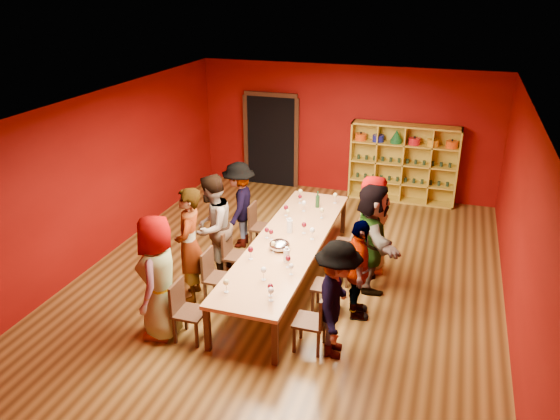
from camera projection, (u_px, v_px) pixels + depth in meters
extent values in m
cube|color=#4F3414|center=(288.00, 280.00, 9.37)|extent=(7.10, 9.10, 0.02)
cube|color=#670705|center=(346.00, 130.00, 12.72)|extent=(7.10, 0.02, 3.00)
cube|color=#670705|center=(139.00, 379.00, 4.83)|extent=(7.10, 0.02, 3.00)
cube|color=#670705|center=(102.00, 176.00, 9.77)|extent=(0.02, 9.10, 3.00)
cube|color=#670705|center=(523.00, 227.00, 7.78)|extent=(0.02, 9.10, 3.00)
cube|color=silver|center=(289.00, 106.00, 8.18)|extent=(7.10, 9.10, 0.02)
cube|color=#B1774A|center=(288.00, 242.00, 9.08)|extent=(1.10, 4.50, 0.06)
cube|color=black|center=(207.00, 329.00, 7.47)|extent=(0.08, 0.08, 0.69)
cube|color=black|center=(297.00, 211.00, 11.27)|extent=(0.08, 0.08, 0.69)
cube|color=black|center=(275.00, 343.00, 7.19)|extent=(0.08, 0.08, 0.69)
cube|color=black|center=(343.00, 217.00, 10.99)|extent=(0.08, 0.08, 0.69)
cube|color=black|center=(272.00, 141.00, 13.33)|extent=(1.20, 0.14, 2.20)
cube|color=black|center=(271.00, 95.00, 12.82)|extent=(1.32, 0.06, 0.10)
cube|color=black|center=(246.00, 140.00, 13.45)|extent=(0.10, 0.06, 2.20)
cube|color=black|center=(297.00, 144.00, 13.08)|extent=(0.10, 0.06, 2.20)
cube|color=gold|center=(352.00, 159.00, 12.69)|extent=(0.04, 0.40, 1.80)
cube|color=gold|center=(457.00, 169.00, 12.02)|extent=(0.04, 0.40, 1.80)
cube|color=gold|center=(407.00, 126.00, 12.01)|extent=(2.40, 0.40, 0.04)
cube|color=gold|center=(400.00, 199.00, 12.70)|extent=(2.40, 0.40, 0.04)
cube|color=gold|center=(404.00, 161.00, 12.52)|extent=(2.40, 0.02, 1.80)
cube|color=gold|center=(401.00, 182.00, 12.53)|extent=(2.36, 0.38, 0.03)
cube|color=gold|center=(403.00, 164.00, 12.36)|extent=(2.36, 0.38, 0.03)
cube|color=gold|center=(405.00, 144.00, 12.18)|extent=(2.36, 0.38, 0.03)
cube|color=gold|center=(377.00, 161.00, 12.53)|extent=(0.03, 0.38, 1.76)
cube|color=gold|center=(403.00, 164.00, 12.36)|extent=(0.03, 0.38, 1.76)
cube|color=gold|center=(430.00, 166.00, 12.19)|extent=(0.03, 0.38, 1.76)
cylinder|color=#E44D0D|center=(361.00, 137.00, 12.43)|extent=(0.26, 0.26, 0.15)
sphere|color=black|center=(361.00, 133.00, 12.39)|extent=(0.05, 0.05, 0.05)
cylinder|color=#151D95|center=(378.00, 138.00, 12.32)|extent=(0.26, 0.26, 0.15)
sphere|color=black|center=(379.00, 134.00, 12.28)|extent=(0.05, 0.05, 0.05)
cylinder|color=#165B2C|center=(396.00, 141.00, 12.22)|extent=(0.26, 0.26, 0.08)
cone|color=#165B2C|center=(397.00, 135.00, 12.16)|extent=(0.24, 0.24, 0.22)
cylinder|color=red|center=(414.00, 141.00, 12.09)|extent=(0.26, 0.26, 0.15)
sphere|color=black|center=(415.00, 137.00, 12.05)|extent=(0.05, 0.05, 0.05)
cylinder|color=gold|center=(433.00, 143.00, 11.98)|extent=(0.26, 0.26, 0.15)
sphere|color=black|center=(433.00, 139.00, 11.94)|extent=(0.05, 0.05, 0.05)
cylinder|color=#E44D0D|center=(452.00, 144.00, 11.86)|extent=(0.26, 0.26, 0.15)
sphere|color=black|center=(452.00, 140.00, 11.82)|extent=(0.05, 0.05, 0.05)
cylinder|color=#1B3121|center=(358.00, 175.00, 12.80)|extent=(0.07, 0.07, 0.10)
cylinder|color=#1B3121|center=(365.00, 176.00, 12.75)|extent=(0.07, 0.07, 0.10)
cylinder|color=#1B3121|center=(373.00, 177.00, 12.69)|extent=(0.07, 0.07, 0.10)
cylinder|color=#1B3121|center=(381.00, 177.00, 12.64)|extent=(0.07, 0.07, 0.10)
cylinder|color=#1B3121|center=(389.00, 178.00, 12.59)|extent=(0.07, 0.07, 0.10)
cylinder|color=#1B3121|center=(397.00, 179.00, 12.54)|extent=(0.07, 0.07, 0.10)
cylinder|color=#1B3121|center=(406.00, 180.00, 12.48)|extent=(0.07, 0.07, 0.10)
cylinder|color=#1B3121|center=(414.00, 181.00, 12.43)|extent=(0.07, 0.07, 0.10)
cylinder|color=#1B3121|center=(422.00, 182.00, 12.38)|extent=(0.07, 0.07, 0.10)
cylinder|color=#1B3121|center=(431.00, 183.00, 12.33)|extent=(0.07, 0.07, 0.10)
cylinder|color=#1B3121|center=(439.00, 183.00, 12.27)|extent=(0.07, 0.07, 0.10)
cylinder|color=#1B3121|center=(448.00, 184.00, 12.22)|extent=(0.07, 0.07, 0.10)
cylinder|color=#1B3121|center=(359.00, 157.00, 12.62)|extent=(0.07, 0.07, 0.10)
cylinder|color=#1B3121|center=(367.00, 157.00, 12.57)|extent=(0.07, 0.07, 0.10)
cylinder|color=#1B3121|center=(375.00, 158.00, 12.52)|extent=(0.07, 0.07, 0.10)
cylinder|color=#1B3121|center=(383.00, 159.00, 12.46)|extent=(0.07, 0.07, 0.10)
cylinder|color=#1B3121|center=(391.00, 160.00, 12.41)|extent=(0.07, 0.07, 0.10)
cylinder|color=#1B3121|center=(399.00, 160.00, 12.36)|extent=(0.07, 0.07, 0.10)
cylinder|color=#1B3121|center=(407.00, 161.00, 12.31)|extent=(0.07, 0.07, 0.10)
cylinder|color=#1B3121|center=(416.00, 162.00, 12.25)|extent=(0.07, 0.07, 0.10)
cylinder|color=#1B3121|center=(424.00, 163.00, 12.20)|extent=(0.07, 0.07, 0.10)
cylinder|color=#1B3121|center=(433.00, 164.00, 12.15)|extent=(0.07, 0.07, 0.10)
cylinder|color=#1B3121|center=(441.00, 164.00, 12.10)|extent=(0.07, 0.07, 0.10)
cylinder|color=#1B3121|center=(450.00, 165.00, 12.04)|extent=(0.07, 0.07, 0.10)
cube|color=black|center=(190.00, 313.00, 7.68)|extent=(0.42, 0.42, 0.04)
cube|color=black|center=(177.00, 296.00, 7.64)|extent=(0.04, 0.40, 0.44)
cube|color=black|center=(175.00, 331.00, 7.67)|extent=(0.04, 0.04, 0.41)
cube|color=black|center=(197.00, 335.00, 7.57)|extent=(0.04, 0.04, 0.41)
cube|color=black|center=(186.00, 317.00, 7.97)|extent=(0.04, 0.04, 0.41)
cube|color=black|center=(207.00, 322.00, 7.87)|extent=(0.04, 0.04, 0.41)
imported|color=#525257|center=(158.00, 277.00, 7.62)|extent=(0.66, 0.98, 1.85)
cube|color=black|center=(219.00, 278.00, 8.56)|extent=(0.42, 0.42, 0.04)
cube|color=black|center=(207.00, 263.00, 8.52)|extent=(0.04, 0.40, 0.44)
cube|color=black|center=(205.00, 294.00, 8.55)|extent=(0.04, 0.04, 0.41)
cube|color=black|center=(225.00, 298.00, 8.45)|extent=(0.04, 0.04, 0.41)
cube|color=black|center=(214.00, 284.00, 8.85)|extent=(0.04, 0.04, 0.41)
cube|color=black|center=(234.00, 287.00, 8.75)|extent=(0.04, 0.04, 0.41)
imported|color=#161E3D|center=(189.00, 245.00, 8.50)|extent=(0.68, 0.80, 1.89)
cube|color=black|center=(238.00, 256.00, 9.24)|extent=(0.42, 0.42, 0.04)
cube|color=black|center=(227.00, 242.00, 9.20)|extent=(0.04, 0.40, 0.44)
cube|color=black|center=(225.00, 271.00, 9.23)|extent=(0.04, 0.04, 0.41)
cube|color=black|center=(244.00, 274.00, 9.13)|extent=(0.04, 0.04, 0.41)
cube|color=black|center=(233.00, 262.00, 9.53)|extent=(0.04, 0.04, 0.41)
cube|color=black|center=(251.00, 265.00, 9.43)|extent=(0.04, 0.04, 0.41)
imported|color=white|center=(212.00, 227.00, 9.18)|extent=(0.54, 0.92, 1.83)
cube|color=black|center=(262.00, 227.00, 10.31)|extent=(0.42, 0.42, 0.04)
cube|color=black|center=(252.00, 215.00, 10.27)|extent=(0.04, 0.40, 0.44)
cube|color=black|center=(251.00, 241.00, 10.30)|extent=(0.04, 0.04, 0.41)
cube|color=black|center=(268.00, 243.00, 10.20)|extent=(0.04, 0.04, 0.41)
cube|color=black|center=(257.00, 233.00, 10.59)|extent=(0.04, 0.04, 0.41)
cube|color=black|center=(273.00, 236.00, 10.50)|extent=(0.04, 0.04, 0.41)
imported|color=#5988B8|center=(239.00, 205.00, 10.28)|extent=(0.59, 1.13, 1.67)
cube|color=black|center=(310.00, 321.00, 7.49)|extent=(0.42, 0.42, 0.04)
cube|color=black|center=(324.00, 309.00, 7.34)|extent=(0.04, 0.40, 0.44)
cube|color=black|center=(294.00, 340.00, 7.48)|extent=(0.04, 0.04, 0.41)
cube|color=black|center=(318.00, 344.00, 7.38)|extent=(0.04, 0.04, 0.41)
cube|color=black|center=(301.00, 326.00, 7.77)|extent=(0.04, 0.04, 0.41)
cube|color=black|center=(324.00, 330.00, 7.68)|extent=(0.04, 0.04, 0.41)
imported|color=pink|center=(337.00, 300.00, 7.22)|extent=(0.55, 1.13, 1.69)
cube|color=black|center=(327.00, 286.00, 8.35)|extent=(0.42, 0.42, 0.04)
cube|color=black|center=(339.00, 274.00, 8.20)|extent=(0.04, 0.40, 0.44)
cube|color=black|center=(313.00, 302.00, 8.34)|extent=(0.04, 0.04, 0.41)
cube|color=black|center=(334.00, 306.00, 8.24)|extent=(0.04, 0.04, 0.41)
cube|color=black|center=(318.00, 291.00, 8.63)|extent=(0.04, 0.04, 0.41)
cube|color=black|center=(339.00, 295.00, 8.54)|extent=(0.04, 0.04, 0.41)
imported|color=#5879B5|center=(358.00, 270.00, 8.07)|extent=(0.63, 1.00, 1.59)
cube|color=black|center=(339.00, 259.00, 9.16)|extent=(0.42, 0.42, 0.04)
cube|color=black|center=(351.00, 248.00, 9.01)|extent=(0.04, 0.40, 0.44)
cube|color=black|center=(327.00, 274.00, 9.14)|extent=(0.04, 0.04, 0.41)
cube|color=black|center=(347.00, 277.00, 9.05)|extent=(0.04, 0.04, 0.41)
cube|color=black|center=(331.00, 264.00, 9.44)|extent=(0.04, 0.04, 0.41)
cube|color=black|center=(351.00, 267.00, 9.35)|extent=(0.04, 0.04, 0.41)
imported|color=silver|center=(372.00, 237.00, 8.82)|extent=(1.08, 1.76, 1.83)
cube|color=black|center=(347.00, 244.00, 9.68)|extent=(0.42, 0.42, 0.04)
cube|color=black|center=(358.00, 233.00, 9.53)|extent=(0.04, 0.40, 0.44)
cube|color=black|center=(335.00, 258.00, 9.67)|extent=(0.04, 0.04, 0.41)
cube|color=black|center=(354.00, 261.00, 9.57)|extent=(0.04, 0.04, 0.41)
cube|color=black|center=(339.00, 249.00, 9.96)|extent=(0.04, 0.04, 0.41)
cube|color=black|center=(357.00, 252.00, 9.87)|extent=(0.04, 0.04, 0.41)
imported|color=#CD8990|center=(372.00, 224.00, 9.39)|extent=(0.68, 0.95, 1.74)
cylinder|color=white|center=(271.00, 240.00, 9.10)|extent=(0.06, 0.06, 0.01)
cylinder|color=white|center=(271.00, 237.00, 9.07)|extent=(0.01, 0.01, 0.11)
ellipsoid|color=#4D0813|center=(271.00, 232.00, 9.04)|extent=(0.08, 0.08, 0.09)
cylinder|color=white|center=(226.00, 292.00, 7.58)|extent=(0.07, 0.07, 0.01)
cylinder|color=white|center=(226.00, 288.00, 7.55)|extent=(0.01, 0.01, 0.12)
ellipsoid|color=#CEC381|center=(226.00, 282.00, 7.52)|extent=(0.08, 0.08, 0.10)
cylinder|color=white|center=(312.00, 239.00, 9.11)|extent=(0.07, 0.07, 0.01)
cylinder|color=white|center=(312.00, 236.00, 9.09)|extent=(0.01, 0.01, 0.12)
ellipsoid|color=white|center=(312.00, 230.00, 9.05)|extent=(0.09, 0.09, 0.10)
cylinder|color=white|center=(264.00, 280.00, 7.89)|extent=(0.07, 0.07, 0.01)
cylinder|color=white|center=(264.00, 276.00, 7.86)|extent=(0.01, 0.01, 0.12)
ellipsoid|color=white|center=(264.00, 270.00, 7.82)|extent=(0.09, 0.09, 0.10)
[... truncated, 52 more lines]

